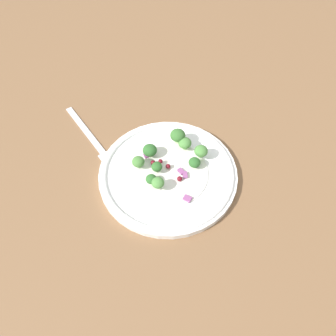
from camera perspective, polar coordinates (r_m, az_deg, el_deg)
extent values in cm
cube|color=brown|center=(71.24, -1.66, -1.24)|extent=(180.00, 180.00, 2.00)
cylinder|color=white|center=(69.44, 0.00, -1.02)|extent=(25.57, 25.57, 1.20)
torus|color=white|center=(68.95, 0.00, -0.73)|extent=(24.52, 24.52, 1.00)
cylinder|color=white|center=(68.87, 0.00, -0.69)|extent=(14.83, 14.83, 0.20)
cylinder|color=#9EC684|center=(67.27, -2.54, -2.12)|extent=(0.74, 0.74, 0.74)
ellipsoid|color=#2D6028|center=(66.53, -2.56, -1.69)|extent=(1.98, 1.98, 1.49)
cylinder|color=#8EB77A|center=(69.69, 3.97, 0.61)|extent=(0.82, 0.82, 0.82)
ellipsoid|color=#2D6028|center=(68.91, 4.02, 1.10)|extent=(2.19, 2.19, 1.64)
cylinder|color=#8EB77A|center=(68.52, -1.94, -0.26)|extent=(0.75, 0.75, 0.75)
ellipsoid|color=#2D6028|center=(67.79, -1.96, 0.19)|extent=(2.01, 2.01, 1.50)
cylinder|color=#8EB77A|center=(70.51, 4.98, 2.03)|extent=(0.95, 0.95, 0.95)
ellipsoid|color=#4C843D|center=(69.63, 5.04, 2.60)|extent=(2.52, 2.52, 1.89)
cylinder|color=#ADD18E|center=(72.40, 1.48, 4.31)|extent=(1.09, 1.09, 1.09)
ellipsoid|color=#386B2D|center=(71.42, 1.50, 4.99)|extent=(2.89, 2.89, 2.17)
cylinder|color=#8EB77A|center=(69.30, -4.48, 0.45)|extent=(0.87, 0.87, 0.87)
ellipsoid|color=#477A38|center=(68.47, -4.54, 0.97)|extent=(2.32, 2.32, 1.74)
cylinder|color=#ADD18E|center=(70.88, -2.74, 2.10)|extent=(1.01, 1.01, 1.01)
ellipsoid|color=#2D6028|center=(69.94, -2.78, 2.71)|extent=(2.68, 2.68, 2.01)
cylinder|color=#9EC684|center=(66.01, -1.51, -2.74)|extent=(0.84, 0.84, 0.84)
ellipsoid|color=#4C843D|center=(65.17, -1.53, -2.25)|extent=(2.25, 2.25, 1.69)
cylinder|color=#9EC684|center=(71.91, 2.55, 3.24)|extent=(0.94, 0.94, 0.94)
ellipsoid|color=#4C843D|center=(71.05, 2.58, 3.81)|extent=(2.50, 2.50, 1.88)
sphere|color=maroon|center=(69.53, -2.30, 0.82)|extent=(0.91, 0.91, 0.91)
sphere|color=maroon|center=(68.62, 0.03, -0.04)|extent=(0.90, 0.90, 0.90)
sphere|color=maroon|center=(67.52, 1.78, -1.65)|extent=(0.95, 0.95, 0.95)
sphere|color=maroon|center=(69.32, -1.14, 1.01)|extent=(0.85, 0.85, 0.85)
cube|color=#934C84|center=(68.15, 2.60, -1.04)|extent=(0.89, 1.39, 0.33)
cube|color=#843D75|center=(71.14, -3.24, 1.88)|extent=(1.38, 1.38, 0.40)
cube|color=#934C84|center=(65.53, 2.96, -4.65)|extent=(1.72, 1.64, 0.47)
cube|color=#934C84|center=(68.70, 1.98, -0.48)|extent=(1.44, 1.54, 0.40)
cube|color=silver|center=(78.78, -12.49, 5.75)|extent=(8.83, 13.43, 0.50)
cube|color=silver|center=(73.00, -9.13, 1.38)|extent=(3.92, 4.32, 0.50)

